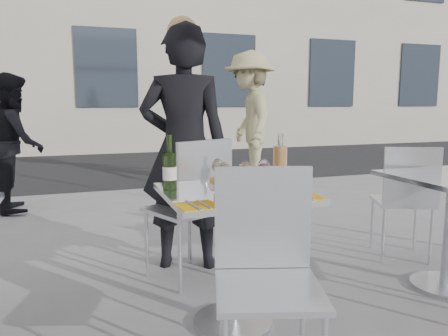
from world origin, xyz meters
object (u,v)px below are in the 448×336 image
object	(u,v)px
side_chair_rfar	(406,194)
pedestrian_b	(250,120)
chair_far	(194,199)
woman_diner	(184,149)
sugar_shaker	(265,176)
wineglass_white_a	(224,171)
wine_bottle	(170,169)
pizza_far	(236,181)
carafe	(280,164)
pedestrian_a	(15,143)
salad_plate	(238,182)
wineglass_white_b	(218,167)
wineglass_red_b	(264,167)
chair_near	(266,260)
napkin_left	(198,205)
main_table	(233,229)
napkin_right	(302,196)
pizza_near	(250,196)
wineglass_red_a	(245,170)

from	to	relation	value
side_chair_rfar	pedestrian_b	size ratio (longest dim) A/B	0.46
chair_far	side_chair_rfar	world-z (taller)	chair_far
woman_diner	sugar_shaker	distance (m)	0.90
sugar_shaker	wineglass_white_a	distance (m)	0.30
wine_bottle	pizza_far	bearing A→B (deg)	8.19
woman_diner	carafe	bearing A→B (deg)	129.32
woman_diner	pedestrian_a	distance (m)	2.68
salad_plate	wineglass_white_b	size ratio (longest dim) A/B	1.40
pedestrian_a	wineglass_red_b	size ratio (longest dim) A/B	9.73
chair_near	carafe	distance (m)	0.76
wine_bottle	napkin_left	bearing A→B (deg)	-84.38
main_table	chair_far	bearing A→B (deg)	94.34
wineglass_white_a	napkin_right	bearing A→B (deg)	-36.23
woman_diner	pizza_near	xyz separation A→B (m)	(0.05, -1.15, -0.12)
wineglass_white_b	carafe	bearing A→B (deg)	-8.05
chair_near	wineglass_white_b	distance (m)	0.71
pedestrian_a	wineglass_red_b	distance (m)	3.59
carafe	wineglass_white_a	distance (m)	0.38
chair_near	pizza_far	world-z (taller)	chair_near
sugar_shaker	wineglass_red_b	xyz separation A→B (m)	(-0.03, -0.05, 0.06)
wineglass_white_b	wineglass_white_a	bearing A→B (deg)	-94.17
wineglass_red_a	pizza_near	bearing A→B (deg)	-104.43
side_chair_rfar	napkin_right	xyz separation A→B (m)	(-1.31, -0.75, 0.23)
wineglass_white_a	napkin_right	world-z (taller)	wineglass_white_a
woman_diner	pedestrian_b	world-z (taller)	pedestrian_b
side_chair_rfar	pedestrian_b	world-z (taller)	pedestrian_b
pizza_near	sugar_shaker	xyz separation A→B (m)	(0.21, 0.29, 0.04)
chair_near	carafe	size ratio (longest dim) A/B	3.23
carafe	wineglass_red_b	bearing A→B (deg)	-161.26
chair_near	pedestrian_b	xyz separation A→B (m)	(1.61, 4.13, 0.40)
wineglass_red_a	pedestrian_a	bearing A→B (deg)	114.43
chair_near	side_chair_rfar	xyz separation A→B (m)	(1.62, 1.01, -0.03)
pedestrian_a	salad_plate	bearing A→B (deg)	-161.64
wineglass_white_a	napkin_right	size ratio (longest dim) A/B	0.77
pizza_near	carafe	xyz separation A→B (m)	(0.29, 0.28, 0.11)
wineglass_red_b	carafe	bearing A→B (deg)	18.74
wineglass_red_b	napkin_right	size ratio (longest dim) A/B	0.77
napkin_left	wine_bottle	bearing A→B (deg)	90.21
main_table	wineglass_white_b	xyz separation A→B (m)	(-0.04, 0.13, 0.32)
wineglass_red_b	pizza_far	bearing A→B (deg)	125.24
napkin_left	napkin_right	distance (m)	0.54
woman_diner	chair_near	bearing A→B (deg)	107.44
carafe	wineglass_red_a	bearing A→B (deg)	-160.20
wineglass_red_b	woman_diner	bearing A→B (deg)	103.85
sugar_shaker	woman_diner	bearing A→B (deg)	106.47
sugar_shaker	wineglass_white_b	size ratio (longest dim) A/B	0.68
main_table	napkin_left	bearing A→B (deg)	-135.03
wine_bottle	napkin_left	size ratio (longest dim) A/B	1.47
wine_bottle	sugar_shaker	xyz separation A→B (m)	(0.53, -0.04, -0.06)
side_chair_rfar	wineglass_red_a	distance (m)	1.63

